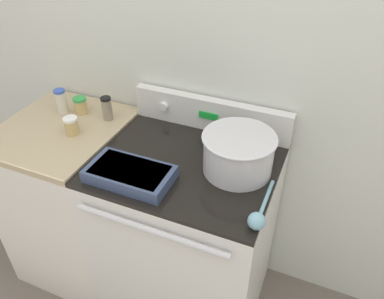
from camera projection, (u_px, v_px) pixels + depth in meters
name	position (u px, v px, depth m)	size (l,w,h in m)	color
kitchen_wall	(217.00, 55.00, 1.61)	(8.00, 0.05, 2.50)	silver
stove_range	(187.00, 236.00, 1.82)	(0.75, 0.65, 0.91)	silver
control_panel	(211.00, 114.00, 1.72)	(0.75, 0.07, 0.15)	silver
side_counter	(77.00, 199.00, 2.03)	(0.55, 0.62, 0.92)	silver
mixing_bowl	(238.00, 151.00, 1.46)	(0.29, 0.29, 0.16)	silver
casserole_dish	(130.00, 173.00, 1.45)	(0.33, 0.19, 0.05)	#38476B
ladle	(258.00, 218.00, 1.26)	(0.06, 0.28, 0.06)	#7AB2C6
spice_jar_black_cap	(107.00, 108.00, 1.78)	(0.05, 0.05, 0.12)	gray
spice_jar_white_cap	(71.00, 126.00, 1.69)	(0.06, 0.06, 0.08)	tan
spice_jar_green_cap	(81.00, 105.00, 1.84)	(0.07, 0.07, 0.08)	tan
spice_jar_blue_cap	(61.00, 101.00, 1.82)	(0.06, 0.06, 0.13)	beige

